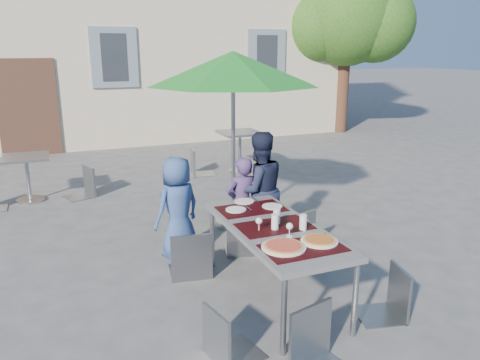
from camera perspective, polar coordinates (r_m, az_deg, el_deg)
name	(u,v)px	position (r m, az deg, el deg)	size (l,w,h in m)	color
ground	(227,280)	(5.14, -1.60, -12.14)	(90.00, 90.00, 0.00)	#4B4B4E
tree	(347,18)	(14.35, 12.94, 18.73)	(3.60, 3.00, 4.70)	#482C1E
dining_table	(274,232)	(4.55, 4.21, -6.30)	(0.80, 1.85, 0.76)	#46464B
pizza_near_left	(284,246)	(4.05, 5.33, -8.07)	(0.39, 0.39, 0.03)	white
pizza_near_right	(319,240)	(4.21, 9.65, -7.27)	(0.33, 0.33, 0.03)	white
glassware	(283,221)	(4.45, 5.23, -5.01)	(0.46, 0.39, 0.15)	silver
place_settings	(251,206)	(5.07, 1.36, -3.13)	(0.66, 0.49, 0.01)	white
child_0	(178,208)	(5.52, -7.57, -3.36)	(0.60, 0.39, 1.22)	#304C86
child_1	(242,204)	(5.67, 0.27, -2.96)	(0.43, 0.28, 1.17)	#473266
child_2	(259,190)	(5.75, 2.31, -1.22)	(0.70, 0.41, 1.45)	#191F38
chair_0	(190,226)	(5.01, -6.16, -5.61)	(0.50, 0.51, 0.99)	gray
chair_1	(244,208)	(5.54, 0.48, -3.48)	(0.53, 0.53, 0.98)	gray
chair_2	(296,206)	(5.59, 6.85, -3.14)	(0.58, 0.58, 1.03)	gray
chair_3	(226,303)	(3.74, -1.73, -14.78)	(0.46, 0.46, 0.87)	#92969D
chair_4	(392,265)	(4.51, 18.07, -9.77)	(0.48, 0.48, 0.89)	gray
chair_5	(322,304)	(3.64, 9.95, -14.72)	(0.52, 0.53, 0.97)	gray
patio_umbrella	(233,70)	(6.16, -0.86, 13.24)	(2.26, 2.26, 2.38)	#AFB1B7
cafe_table_0	(27,170)	(8.25, -24.52, 1.08)	(0.70, 0.70, 0.75)	#AFB1B7
bg_chair_r_0	(82,164)	(8.18, -18.71, 1.89)	(0.54, 0.54, 0.96)	slate
cafe_table_1	(240,143)	(9.32, -0.02, 4.52)	(0.77, 0.77, 0.82)	#AFB1B7
bg_chair_l_1	(198,146)	(9.15, -5.17, 4.19)	(0.50, 0.50, 0.99)	gray
bg_chair_r_1	(261,141)	(9.88, 2.60, 4.76)	(0.49, 0.49, 0.90)	gray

